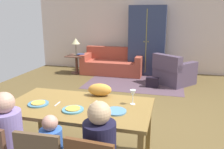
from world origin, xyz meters
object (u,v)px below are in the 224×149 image
at_px(wine_glass, 133,94).
at_px(armoire, 147,41).
at_px(dining_table, 79,110).
at_px(handbag, 152,82).
at_px(plate_near_man, 38,104).
at_px(cat, 100,90).
at_px(table_lamp, 76,42).
at_px(plate_near_child, 73,110).
at_px(plate_near_woman, 115,111).
at_px(book_lower, 81,55).
at_px(armchair, 173,72).
at_px(book_upper, 81,54).
at_px(couch, 113,64).
at_px(side_table, 76,62).
at_px(person_man, 12,146).

relative_size(wine_glass, armoire, 0.09).
distance_m(dining_table, handbag, 3.48).
xyz_separation_m(plate_near_man, cat, (0.64, 0.50, 0.08)).
height_order(wine_glass, table_lamp, table_lamp).
bearing_deg(cat, plate_near_child, -112.16).
bearing_deg(armoire, plate_near_child, -93.50).
bearing_deg(plate_near_woman, table_lamp, 118.18).
relative_size(cat, book_lower, 1.45).
distance_m(dining_table, table_lamp, 4.68).
height_order(armchair, armoire, armoire).
distance_m(plate_near_man, book_upper, 4.56).
bearing_deg(armoire, couch, -166.66).
relative_size(side_table, handbag, 1.81).
bearing_deg(plate_near_child, wine_glass, 29.52).
bearing_deg(plate_near_woman, armchair, 80.59).
bearing_deg(armoire, plate_near_man, -99.15).
bearing_deg(cat, book_upper, 108.31).
distance_m(plate_near_woman, person_man, 1.15).
relative_size(book_lower, book_upper, 1.00).
bearing_deg(handbag, table_lamp, 160.07).
xyz_separation_m(plate_near_woman, side_table, (-2.35, 4.38, -0.39)).
distance_m(plate_near_woman, armoire, 4.89).
relative_size(couch, handbag, 5.91).
height_order(plate_near_man, side_table, plate_near_man).
height_order(plate_near_child, armchair, armchair).
bearing_deg(book_upper, handbag, -20.99).
relative_size(dining_table, plate_near_woman, 7.06).
height_order(person_man, armoire, armoire).
xyz_separation_m(dining_table, book_upper, (-1.70, 4.27, -0.07)).
height_order(plate_near_child, plate_near_woman, same).
relative_size(plate_near_woman, armchair, 0.21).
bearing_deg(table_lamp, couch, 12.89).
relative_size(couch, book_lower, 8.60).
distance_m(plate_near_man, table_lamp, 4.61).
height_order(person_man, couch, person_man).
bearing_deg(side_table, book_lower, 6.28).
bearing_deg(side_table, plate_near_man, -72.65).
bearing_deg(armchair, book_upper, 171.33).
height_order(wine_glass, book_upper, wine_glass).
bearing_deg(wine_glass, plate_near_child, -150.48).
bearing_deg(plate_near_woman, couch, 104.70).
distance_m(armoire, table_lamp, 2.22).
xyz_separation_m(plate_near_woman, book_lower, (-2.18, 4.40, -0.18)).
xyz_separation_m(plate_near_child, cat, (0.15, 0.56, 0.08)).
bearing_deg(book_upper, plate_near_child, -69.07).
bearing_deg(dining_table, armoire, 86.37).
relative_size(couch, book_upper, 8.60).
bearing_deg(plate_near_man, couch, 93.01).
bearing_deg(plate_near_man, wine_glass, 14.98).
distance_m(armoire, book_lower, 2.10).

